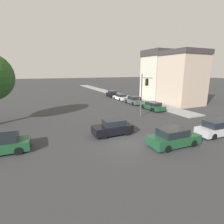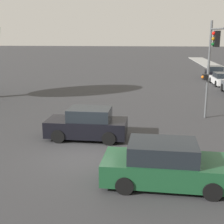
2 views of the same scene
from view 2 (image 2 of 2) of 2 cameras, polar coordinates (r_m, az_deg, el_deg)
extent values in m
plane|color=#333335|center=(13.72, -4.94, -7.77)|extent=(300.00, 300.00, 0.00)
cylinder|color=#515456|center=(20.03, 17.20, 7.21)|extent=(0.14, 0.14, 5.91)
cylinder|color=#515456|center=(19.07, 18.72, 14.21)|extent=(0.43, 1.83, 0.10)
cube|color=black|center=(19.06, 18.59, 12.57)|extent=(0.35, 0.35, 0.90)
sphere|color=red|center=(18.99, 18.11, 13.51)|extent=(0.20, 0.20, 0.20)
sphere|color=#99660F|center=(18.99, 18.05, 12.60)|extent=(0.20, 0.20, 0.20)
sphere|color=#0F511E|center=(19.00, 17.98, 11.70)|extent=(0.20, 0.20, 0.20)
cube|color=black|center=(20.01, 16.64, 6.16)|extent=(0.28, 0.38, 0.35)
sphere|color=orange|center=(19.96, 16.26, 6.17)|extent=(0.18, 0.18, 0.18)
cube|color=black|center=(15.63, -4.64, -2.81)|extent=(3.98, 1.79, 0.80)
cube|color=black|center=(15.42, -4.12, -0.36)|extent=(2.07, 1.56, 0.59)
cylinder|color=black|center=(15.25, -9.80, -4.38)|extent=(0.66, 0.23, 0.66)
cylinder|color=black|center=(16.76, -8.17, -2.66)|extent=(0.66, 0.23, 0.66)
cylinder|color=black|center=(14.73, -0.58, -4.82)|extent=(0.66, 0.23, 0.66)
cylinder|color=black|center=(16.29, 0.21, -3.00)|extent=(0.66, 0.23, 0.66)
cube|color=#194728|center=(11.08, 10.05, -10.30)|extent=(4.48, 2.04, 0.76)
cube|color=black|center=(10.81, 9.25, -6.96)|extent=(2.35, 1.75, 0.61)
cylinder|color=black|center=(12.13, 16.48, -9.73)|extent=(0.61, 0.24, 0.61)
cylinder|color=black|center=(10.51, 17.85, -13.63)|extent=(0.61, 0.24, 0.61)
cylinder|color=black|center=(12.03, 3.24, -9.36)|extent=(0.61, 0.24, 0.61)
cylinder|color=black|center=(10.39, 2.32, -13.25)|extent=(0.61, 0.24, 0.61)
cylinder|color=black|center=(30.89, 19.59, 4.25)|extent=(0.23, 0.72, 0.72)
cube|color=silver|center=(35.01, 19.49, 5.48)|extent=(2.00, 4.28, 0.62)
cube|color=black|center=(34.78, 19.63, 6.36)|extent=(1.71, 2.24, 0.51)
cylinder|color=black|center=(36.09, 17.61, 5.58)|extent=(0.24, 0.63, 0.62)
cylinder|color=black|center=(33.56, 18.54, 4.94)|extent=(0.24, 0.63, 0.62)
cube|color=black|center=(39.95, 18.26, 6.64)|extent=(1.97, 4.03, 0.78)
cube|color=black|center=(39.72, 18.37, 7.57)|extent=(1.69, 2.12, 0.57)
cylinder|color=black|center=(41.05, 16.77, 6.58)|extent=(0.24, 0.67, 0.67)
cylinder|color=black|center=(41.33, 19.16, 6.45)|extent=(0.24, 0.67, 0.67)
cylinder|color=black|center=(38.63, 17.26, 6.13)|extent=(0.24, 0.67, 0.67)
cylinder|color=black|center=(38.93, 19.79, 6.00)|extent=(0.24, 0.67, 0.67)
camera|label=1|loc=(10.03, -88.38, 7.98)|focal=28.00mm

